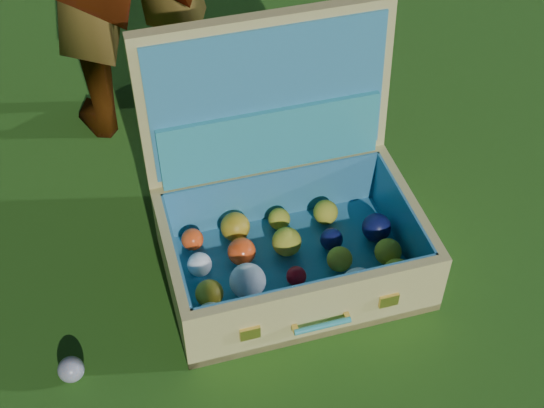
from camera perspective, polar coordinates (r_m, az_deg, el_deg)
The scene contains 3 objects.
ground at distance 2.04m, azimuth -2.66°, elevation -4.95°, with size 60.00×60.00×0.00m, color #215114.
stray_ball at distance 1.87m, azimuth -14.90°, elevation -11.95°, with size 0.06×0.06×0.06m, color teal.
suitcase at distance 1.94m, azimuth 0.96°, elevation -0.18°, with size 0.80×0.72×0.63m.
Camera 1 is at (-0.75, -1.06, 1.56)m, focal length 50.00 mm.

